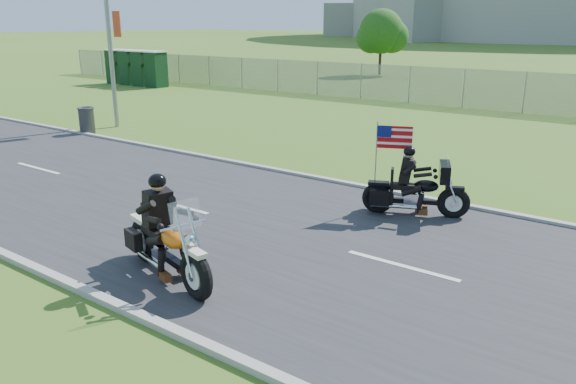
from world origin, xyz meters
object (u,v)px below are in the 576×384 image
Objects in this scene: porta_toilet_b at (142,69)px; motorcycle_lead at (166,247)px; porta_toilet_a at (156,70)px; porta_toilet_d at (117,67)px; trash_can at (87,121)px; motorcycle_follow at (415,193)px; porta_toilet_c at (129,68)px.

porta_toilet_b is 0.84× the size of motorcycle_lead.
porta_toilet_d is (-4.20, 0.00, 0.00)m from porta_toilet_a.
porta_toilet_b is 1.00× the size of porta_toilet_d.
trash_can is (14.57, -12.70, -0.64)m from porta_toilet_d.
porta_toilet_d is 32.47m from motorcycle_follow.
motorcycle_lead is 2.68× the size of trash_can.
porta_toilet_a is 4.20m from porta_toilet_d.
porta_toilet_a is 1.00× the size of porta_toilet_d.
porta_toilet_c and porta_toilet_d have the same top height.
porta_toilet_a is 1.00× the size of motorcycle_follow.
trash_can is (11.77, -12.70, -0.64)m from porta_toilet_b.
porta_toilet_a is 2.80m from porta_toilet_c.
porta_toilet_a is 1.00× the size of porta_toilet_b.
motorcycle_follow is at bearing -5.88° from trash_can.
motorcycle_follow is at bearing -25.95° from porta_toilet_d.
motorcycle_lead is 14.38m from trash_can.
porta_toilet_b is 31.34m from motorcycle_lead.
porta_toilet_b is 1.00× the size of motorcycle_follow.
motorcycle_lead is (27.07, -19.82, -0.56)m from porta_toilet_d.
motorcycle_follow is 14.70m from trash_can.
porta_toilet_d reaches higher than trash_can.
porta_toilet_d is 1.00× the size of motorcycle_follow.
porta_toilet_b is 2.80m from porta_toilet_d.
motorcycle_lead is (24.27, -19.82, -0.56)m from porta_toilet_b.
porta_toilet_b is 17.33m from trash_can.
porta_toilet_b is at bearing 132.82° from trash_can.
porta_toilet_c is (-2.80, 0.00, 0.00)m from porta_toilet_a.
porta_toilet_d is 2.24× the size of trash_can.
porta_toilet_a and porta_toilet_c have the same top height.
porta_toilet_a reaches higher than motorcycle_follow.
motorcycle_follow is (26.39, -14.21, -0.59)m from porta_toilet_b.
motorcycle_follow is (29.19, -14.21, -0.59)m from porta_toilet_d.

